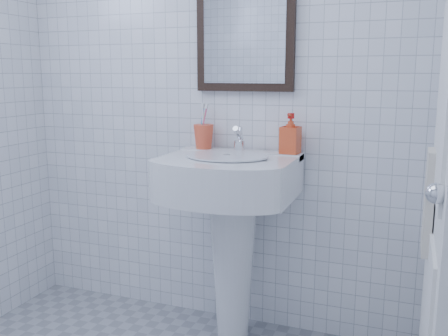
% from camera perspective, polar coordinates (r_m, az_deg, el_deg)
% --- Properties ---
extents(wall_back, '(2.20, 0.02, 2.50)m').
position_cam_1_polar(wall_back, '(2.60, -1.08, 9.04)').
color(wall_back, white).
rests_on(wall_back, ground).
extents(washbasin, '(0.62, 0.45, 0.96)m').
position_cam_1_polar(washbasin, '(2.44, 0.83, -5.58)').
color(washbasin, white).
rests_on(washbasin, ground).
extents(faucet, '(0.05, 0.11, 0.13)m').
position_cam_1_polar(faucet, '(2.47, 1.74, 3.10)').
color(faucet, silver).
rests_on(faucet, washbasin).
extents(toothbrush_cup, '(0.10, 0.10, 0.12)m').
position_cam_1_polar(toothbrush_cup, '(2.56, -2.34, 3.61)').
color(toothbrush_cup, '#EA4F30').
rests_on(toothbrush_cup, washbasin).
extents(soap_dispenser, '(0.10, 0.10, 0.19)m').
position_cam_1_polar(soap_dispenser, '(2.42, 7.61, 3.91)').
color(soap_dispenser, red).
rests_on(soap_dispenser, washbasin).
extents(wall_mirror, '(0.50, 0.04, 0.62)m').
position_cam_1_polar(wall_mirror, '(2.53, 2.41, 15.78)').
color(wall_mirror, black).
rests_on(wall_mirror, wall_back).
extents(bathroom_door, '(0.04, 0.80, 2.00)m').
position_cam_1_polar(bathroom_door, '(1.80, 24.02, -0.66)').
color(bathroom_door, white).
rests_on(bathroom_door, ground).
extents(towel_ring, '(0.01, 0.18, 0.18)m').
position_cam_1_polar(towel_ring, '(1.92, 23.33, 1.58)').
color(towel_ring, silver).
rests_on(towel_ring, wall_right).
extents(hand_towel, '(0.03, 0.16, 0.38)m').
position_cam_1_polar(hand_towel, '(1.95, 22.36, -3.60)').
color(hand_towel, white).
rests_on(hand_towel, towel_ring).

